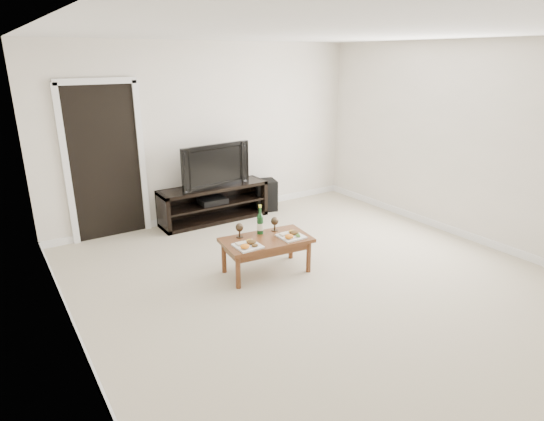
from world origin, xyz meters
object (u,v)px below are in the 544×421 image
at_px(television, 212,165).
at_px(coffee_table, 266,255).
at_px(media_console, 214,203).
at_px(subwoofer, 265,195).

xyz_separation_m(television, coffee_table, (-0.27, -1.91, -0.66)).
distance_m(media_console, television, 0.60).
height_order(media_console, television, television).
bearing_deg(television, subwoofer, -4.57).
xyz_separation_m(media_console, subwoofer, (0.93, 0.02, -0.03)).
xyz_separation_m(subwoofer, coffee_table, (-1.21, -1.93, -0.04)).
xyz_separation_m(media_console, coffee_table, (-0.27, -1.91, -0.07)).
xyz_separation_m(media_console, television, (0.00, 0.00, 0.60)).
bearing_deg(television, media_console, 0.00).
relative_size(television, coffee_table, 1.11).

